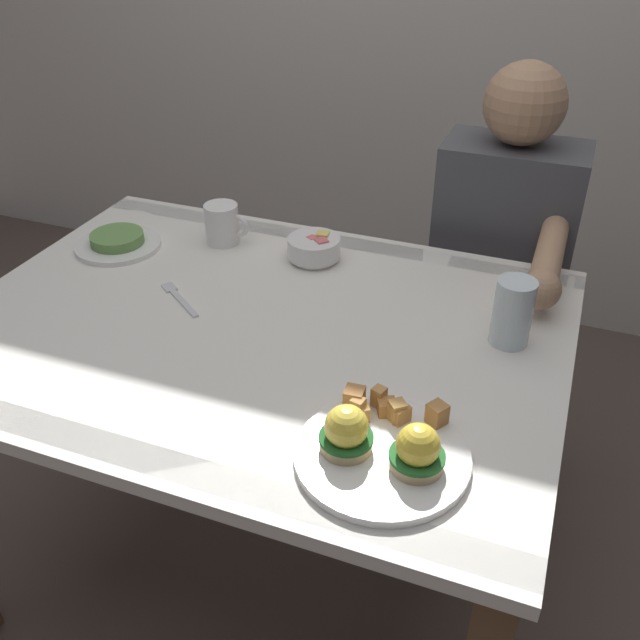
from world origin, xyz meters
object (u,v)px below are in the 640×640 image
(eggs_benedict_plate, at_px, (381,445))
(fruit_bowl, at_px, (314,248))
(fork, at_px, (179,297))
(diner_person, at_px, (500,263))
(dining_table, at_px, (258,366))
(coffee_mug, at_px, (223,223))
(water_glass_near, at_px, (512,316))
(side_plate, at_px, (118,242))

(eggs_benedict_plate, height_order, fruit_bowl, eggs_benedict_plate)
(fork, xyz_separation_m, diner_person, (0.59, 0.57, -0.09))
(fruit_bowl, distance_m, diner_person, 0.51)
(dining_table, bearing_deg, fruit_bowl, 87.59)
(fruit_bowl, xyz_separation_m, coffee_mug, (-0.24, 0.01, 0.02))
(eggs_benedict_plate, xyz_separation_m, fork, (-0.53, 0.30, -0.02))
(eggs_benedict_plate, bearing_deg, fruit_bowl, 120.46)
(eggs_benedict_plate, height_order, water_glass_near, water_glass_near)
(water_glass_near, bearing_deg, dining_table, -166.32)
(coffee_mug, height_order, diner_person, diner_person)
(fork, bearing_deg, coffee_mug, 96.91)
(fruit_bowl, xyz_separation_m, water_glass_near, (0.46, -0.17, 0.03))
(coffee_mug, distance_m, side_plate, 0.25)
(dining_table, xyz_separation_m, side_plate, (-0.44, 0.18, 0.12))
(coffee_mug, distance_m, water_glass_near, 0.72)
(dining_table, bearing_deg, fork, 171.47)
(coffee_mug, xyz_separation_m, water_glass_near, (0.70, -0.18, 0.01))
(eggs_benedict_plate, relative_size, diner_person, 0.24)
(side_plate, bearing_deg, eggs_benedict_plate, -29.90)
(fork, relative_size, water_glass_near, 1.03)
(dining_table, distance_m, fruit_bowl, 0.32)
(fruit_bowl, bearing_deg, water_glass_near, -20.49)
(fruit_bowl, xyz_separation_m, diner_person, (0.39, 0.31, -0.12))
(eggs_benedict_plate, relative_size, water_glass_near, 2.05)
(fork, relative_size, side_plate, 0.68)
(eggs_benedict_plate, bearing_deg, coffee_mug, 134.87)
(fork, bearing_deg, dining_table, -8.53)
(fork, distance_m, diner_person, 0.83)
(fork, bearing_deg, fruit_bowl, 52.10)
(eggs_benedict_plate, relative_size, side_plate, 1.35)
(dining_table, xyz_separation_m, diner_person, (0.40, 0.60, 0.02))
(coffee_mug, xyz_separation_m, diner_person, (0.62, 0.30, -0.14))
(diner_person, bearing_deg, water_glass_near, -80.98)
(eggs_benedict_plate, xyz_separation_m, water_glass_near, (0.13, 0.39, 0.03))
(coffee_mug, bearing_deg, dining_table, -53.05)
(dining_table, height_order, coffee_mug, coffee_mug)
(eggs_benedict_plate, distance_m, water_glass_near, 0.41)
(coffee_mug, relative_size, side_plate, 0.56)
(coffee_mug, bearing_deg, fruit_bowl, -1.83)
(eggs_benedict_plate, relative_size, fork, 1.99)
(side_plate, bearing_deg, water_glass_near, -4.06)
(fork, xyz_separation_m, water_glass_near, (0.67, 0.09, 0.05))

